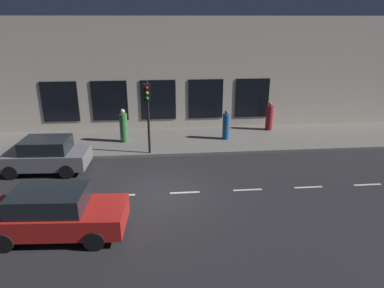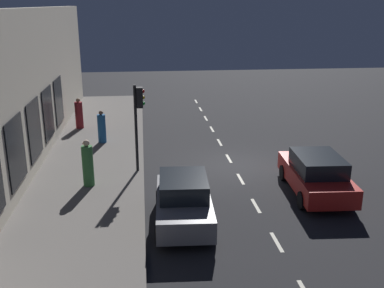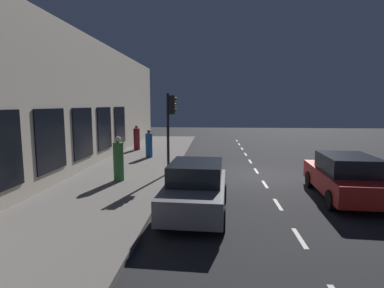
{
  "view_description": "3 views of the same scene",
  "coord_description": "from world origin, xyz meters",
  "px_view_note": "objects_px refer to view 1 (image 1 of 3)",
  "views": [
    {
      "loc": [
        -12.69,
        -0.13,
        6.68
      ],
      "look_at": [
        3.35,
        -1.6,
        0.88
      ],
      "focal_mm": 32.79,
      "sensor_mm": 36.0,
      "label": 1
    },
    {
      "loc": [
        3.93,
        18.63,
        6.98
      ],
      "look_at": [
        1.83,
        -0.24,
        1.02
      ],
      "focal_mm": 41.96,
      "sensor_mm": 36.0,
      "label": 2
    },
    {
      "loc": [
        2.19,
        14.24,
        3.34
      ],
      "look_at": [
        3.24,
        -0.73,
        1.38
      ],
      "focal_mm": 28.45,
      "sensor_mm": 36.0,
      "label": 3
    }
  ],
  "objects_px": {
    "traffic_light": "(148,103)",
    "parked_car_0": "(45,155)",
    "pedestrian_0": "(124,127)",
    "pedestrian_1": "(269,117)",
    "parked_car_1": "(55,213)",
    "pedestrian_2": "(226,126)"
  },
  "relations": [
    {
      "from": "traffic_light",
      "to": "parked_car_0",
      "type": "height_order",
      "value": "traffic_light"
    },
    {
      "from": "traffic_light",
      "to": "pedestrian_0",
      "type": "bearing_deg",
      "value": 35.78
    },
    {
      "from": "traffic_light",
      "to": "pedestrian_2",
      "type": "distance_m",
      "value": 5.08
    },
    {
      "from": "traffic_light",
      "to": "pedestrian_2",
      "type": "xyz_separation_m",
      "value": [
        1.94,
        -4.3,
        -1.87
      ]
    },
    {
      "from": "pedestrian_1",
      "to": "pedestrian_2",
      "type": "height_order",
      "value": "pedestrian_1"
    },
    {
      "from": "traffic_light",
      "to": "parked_car_0",
      "type": "xyz_separation_m",
      "value": [
        -1.42,
        4.7,
        -1.99
      ]
    },
    {
      "from": "pedestrian_1",
      "to": "traffic_light",
      "type": "bearing_deg",
      "value": -25.9
    },
    {
      "from": "parked_car_1",
      "to": "pedestrian_2",
      "type": "xyz_separation_m",
      "value": [
        8.59,
        -7.16,
        0.12
      ]
    },
    {
      "from": "pedestrian_1",
      "to": "pedestrian_0",
      "type": "bearing_deg",
      "value": -41.93
    },
    {
      "from": "pedestrian_2",
      "to": "traffic_light",
      "type": "bearing_deg",
      "value": 45.78
    },
    {
      "from": "pedestrian_0",
      "to": "traffic_light",
      "type": "bearing_deg",
      "value": -46.6
    },
    {
      "from": "pedestrian_0",
      "to": "parked_car_1",
      "type": "bearing_deg",
      "value": -91.6
    },
    {
      "from": "parked_car_1",
      "to": "pedestrian_0",
      "type": "relative_size",
      "value": 2.4
    },
    {
      "from": "traffic_light",
      "to": "pedestrian_2",
      "type": "height_order",
      "value": "traffic_light"
    },
    {
      "from": "traffic_light",
      "to": "parked_car_1",
      "type": "distance_m",
      "value": 7.5
    },
    {
      "from": "parked_car_1",
      "to": "pedestrian_1",
      "type": "relative_size",
      "value": 2.58
    },
    {
      "from": "traffic_light",
      "to": "parked_car_1",
      "type": "bearing_deg",
      "value": 156.74
    },
    {
      "from": "parked_car_1",
      "to": "pedestrian_1",
      "type": "height_order",
      "value": "pedestrian_1"
    },
    {
      "from": "pedestrian_0",
      "to": "pedestrian_1",
      "type": "xyz_separation_m",
      "value": [
        1.44,
        -8.72,
        -0.07
      ]
    },
    {
      "from": "parked_car_1",
      "to": "pedestrian_1",
      "type": "bearing_deg",
      "value": 138.34
    },
    {
      "from": "parked_car_0",
      "to": "pedestrian_2",
      "type": "distance_m",
      "value": 9.61
    },
    {
      "from": "parked_car_1",
      "to": "pedestrian_0",
      "type": "bearing_deg",
      "value": 174.19
    }
  ]
}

